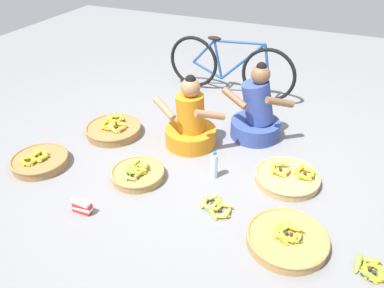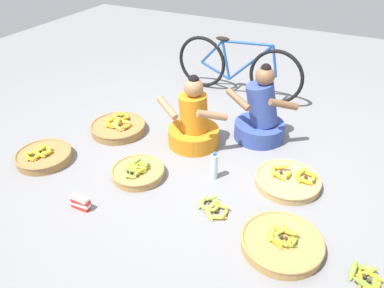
{
  "view_description": "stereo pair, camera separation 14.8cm",
  "coord_description": "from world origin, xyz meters",
  "px_view_note": "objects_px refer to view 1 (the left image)",
  "views": [
    {
      "loc": [
        1.08,
        -2.71,
        2.13
      ],
      "look_at": [
        0.0,
        -0.2,
        0.35
      ],
      "focal_mm": 35.12,
      "sensor_mm": 36.0,
      "label": 1
    },
    {
      "loc": [
        1.22,
        -2.65,
        2.13
      ],
      "look_at": [
        0.0,
        -0.2,
        0.35
      ],
      "focal_mm": 35.12,
      "sensor_mm": 36.0,
      "label": 2
    }
  ],
  "objects_px": {
    "vendor_woman_behind": "(256,114)",
    "bicycle_leaning": "(229,67)",
    "vendor_woman_front": "(190,124)",
    "banana_basket_back_center": "(138,173)",
    "banana_basket_front_center": "(114,129)",
    "banana_basket_mid_right": "(40,161)",
    "packet_carton_stack": "(82,207)",
    "banana_basket_front_right": "(287,177)",
    "water_bottle": "(214,165)",
    "banana_basket_back_left": "(287,239)",
    "loose_bananas_near_vendor": "(216,206)",
    "loose_bananas_front_left": "(371,270)"
  },
  "relations": [
    {
      "from": "vendor_woman_front",
      "to": "banana_basket_mid_right",
      "type": "relative_size",
      "value": 1.43
    },
    {
      "from": "banana_basket_back_center",
      "to": "banana_basket_front_right",
      "type": "relative_size",
      "value": 0.84
    },
    {
      "from": "banana_basket_front_right",
      "to": "banana_basket_mid_right",
      "type": "bearing_deg",
      "value": -162.78
    },
    {
      "from": "loose_bananas_front_left",
      "to": "packet_carton_stack",
      "type": "distance_m",
      "value": 2.18
    },
    {
      "from": "vendor_woman_behind",
      "to": "bicycle_leaning",
      "type": "xyz_separation_m",
      "value": [
        -0.61,
        0.91,
        0.09
      ]
    },
    {
      "from": "vendor_woman_front",
      "to": "banana_basket_front_center",
      "type": "distance_m",
      "value": 0.87
    },
    {
      "from": "loose_bananas_front_left",
      "to": "loose_bananas_near_vendor",
      "type": "xyz_separation_m",
      "value": [
        -1.19,
        0.18,
        -0.0
      ]
    },
    {
      "from": "loose_bananas_near_vendor",
      "to": "packet_carton_stack",
      "type": "distance_m",
      "value": 1.08
    },
    {
      "from": "banana_basket_back_left",
      "to": "loose_bananas_near_vendor",
      "type": "relative_size",
      "value": 2.02
    },
    {
      "from": "packet_carton_stack",
      "to": "banana_basket_front_right",
      "type": "bearing_deg",
      "value": 36.26
    },
    {
      "from": "vendor_woman_behind",
      "to": "bicycle_leaning",
      "type": "distance_m",
      "value": 1.1
    },
    {
      "from": "banana_basket_back_center",
      "to": "loose_bananas_near_vendor",
      "type": "bearing_deg",
      "value": -7.65
    },
    {
      "from": "banana_basket_front_center",
      "to": "banana_basket_front_right",
      "type": "xyz_separation_m",
      "value": [
        1.89,
        -0.09,
        -0.01
      ]
    },
    {
      "from": "vendor_woman_behind",
      "to": "water_bottle",
      "type": "relative_size",
      "value": 3.03
    },
    {
      "from": "vendor_woman_behind",
      "to": "banana_basket_front_right",
      "type": "relative_size",
      "value": 1.43
    },
    {
      "from": "banana_basket_mid_right",
      "to": "water_bottle",
      "type": "bearing_deg",
      "value": 17.11
    },
    {
      "from": "vendor_woman_behind",
      "to": "water_bottle",
      "type": "xyz_separation_m",
      "value": [
        -0.15,
        -0.84,
        -0.14
      ]
    },
    {
      "from": "banana_basket_front_center",
      "to": "loose_bananas_near_vendor",
      "type": "height_order",
      "value": "banana_basket_front_center"
    },
    {
      "from": "banana_basket_mid_right",
      "to": "banana_basket_front_right",
      "type": "relative_size",
      "value": 0.92
    },
    {
      "from": "bicycle_leaning",
      "to": "banana_basket_back_center",
      "type": "xyz_separation_m",
      "value": [
        -0.17,
        -2.04,
        -0.3
      ]
    },
    {
      "from": "banana_basket_front_center",
      "to": "packet_carton_stack",
      "type": "xyz_separation_m",
      "value": [
        0.45,
        -1.14,
        0.0
      ]
    },
    {
      "from": "banana_basket_mid_right",
      "to": "vendor_woman_behind",
      "type": "bearing_deg",
      "value": 37.52
    },
    {
      "from": "banana_basket_front_center",
      "to": "banana_basket_mid_right",
      "type": "height_order",
      "value": "banana_basket_front_center"
    },
    {
      "from": "vendor_woman_behind",
      "to": "banana_basket_back_center",
      "type": "xyz_separation_m",
      "value": [
        -0.78,
        -1.13,
        -0.21
      ]
    },
    {
      "from": "banana_basket_front_center",
      "to": "banana_basket_back_left",
      "type": "relative_size",
      "value": 0.99
    },
    {
      "from": "banana_basket_back_left",
      "to": "loose_bananas_near_vendor",
      "type": "distance_m",
      "value": 0.63
    },
    {
      "from": "bicycle_leaning",
      "to": "water_bottle",
      "type": "distance_m",
      "value": 1.83
    },
    {
      "from": "vendor_woman_front",
      "to": "banana_basket_front_right",
      "type": "xyz_separation_m",
      "value": [
        1.05,
        -0.23,
        -0.19
      ]
    },
    {
      "from": "banana_basket_mid_right",
      "to": "vendor_woman_front",
      "type": "bearing_deg",
      "value": 38.21
    },
    {
      "from": "vendor_woman_front",
      "to": "bicycle_leaning",
      "type": "height_order",
      "value": "vendor_woman_front"
    },
    {
      "from": "banana_basket_back_center",
      "to": "water_bottle",
      "type": "bearing_deg",
      "value": 24.66
    },
    {
      "from": "packet_carton_stack",
      "to": "loose_bananas_front_left",
      "type": "bearing_deg",
      "value": 7.56
    },
    {
      "from": "loose_bananas_near_vendor",
      "to": "banana_basket_front_center",
      "type": "bearing_deg",
      "value": 154.52
    },
    {
      "from": "vendor_woman_front",
      "to": "vendor_woman_behind",
      "type": "xyz_separation_m",
      "value": [
        0.57,
        0.41,
        0.03
      ]
    },
    {
      "from": "banana_basket_back_center",
      "to": "banana_basket_front_center",
      "type": "bearing_deg",
      "value": 137.85
    },
    {
      "from": "banana_basket_front_center",
      "to": "packet_carton_stack",
      "type": "relative_size",
      "value": 3.45
    },
    {
      "from": "banana_basket_back_left",
      "to": "water_bottle",
      "type": "distance_m",
      "value": 0.94
    },
    {
      "from": "bicycle_leaning",
      "to": "vendor_woman_front",
      "type": "bearing_deg",
      "value": -88.24
    },
    {
      "from": "vendor_woman_behind",
      "to": "water_bottle",
      "type": "height_order",
      "value": "vendor_woman_behind"
    },
    {
      "from": "vendor_woman_behind",
      "to": "banana_basket_back_left",
      "type": "relative_size",
      "value": 1.38
    },
    {
      "from": "vendor_woman_behind",
      "to": "packet_carton_stack",
      "type": "height_order",
      "value": "vendor_woman_behind"
    },
    {
      "from": "packet_carton_stack",
      "to": "banana_basket_front_center",
      "type": "bearing_deg",
      "value": 111.46
    },
    {
      "from": "vendor_woman_behind",
      "to": "banana_basket_front_center",
      "type": "height_order",
      "value": "vendor_woman_behind"
    },
    {
      "from": "vendor_woman_behind",
      "to": "packet_carton_stack",
      "type": "bearing_deg",
      "value": -119.47
    },
    {
      "from": "loose_bananas_front_left",
      "to": "loose_bananas_near_vendor",
      "type": "relative_size",
      "value": 0.76
    },
    {
      "from": "banana_basket_back_center",
      "to": "banana_basket_mid_right",
      "type": "bearing_deg",
      "value": -168.24
    },
    {
      "from": "water_bottle",
      "to": "bicycle_leaning",
      "type": "bearing_deg",
      "value": 104.68
    },
    {
      "from": "banana_basket_mid_right",
      "to": "water_bottle",
      "type": "height_order",
      "value": "water_bottle"
    },
    {
      "from": "vendor_woman_behind",
      "to": "loose_bananas_near_vendor",
      "type": "height_order",
      "value": "vendor_woman_behind"
    },
    {
      "from": "banana_basket_front_right",
      "to": "banana_basket_front_center",
      "type": "bearing_deg",
      "value": 177.4
    }
  ]
}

